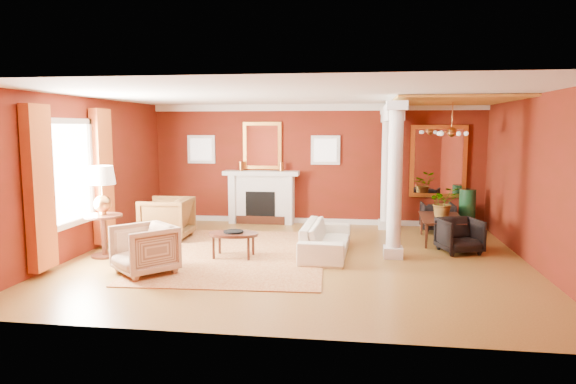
# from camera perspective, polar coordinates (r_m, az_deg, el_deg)

# --- Properties ---
(ground) EXTENTS (8.00, 8.00, 0.00)m
(ground) POSITION_cam_1_polar(r_m,az_deg,el_deg) (9.30, 1.08, -7.40)
(ground) COLOR brown
(ground) RESTS_ON ground
(room_shell) EXTENTS (8.04, 7.04, 2.92)m
(room_shell) POSITION_cam_1_polar(r_m,az_deg,el_deg) (9.00, 1.11, 5.13)
(room_shell) COLOR #61160D
(room_shell) RESTS_ON ground
(fireplace) EXTENTS (1.85, 0.42, 1.29)m
(fireplace) POSITION_cam_1_polar(r_m,az_deg,el_deg) (12.59, -2.96, -0.57)
(fireplace) COLOR silver
(fireplace) RESTS_ON ground
(overmantel_mirror) EXTENTS (0.95, 0.07, 1.15)m
(overmantel_mirror) POSITION_cam_1_polar(r_m,az_deg,el_deg) (12.62, -2.88, 5.17)
(overmantel_mirror) COLOR gold
(overmantel_mirror) RESTS_ON fireplace
(flank_window_left) EXTENTS (0.70, 0.07, 0.70)m
(flank_window_left) POSITION_cam_1_polar(r_m,az_deg,el_deg) (13.02, -9.61, 4.70)
(flank_window_left) COLOR silver
(flank_window_left) RESTS_ON room_shell
(flank_window_right) EXTENTS (0.70, 0.07, 0.70)m
(flank_window_right) POSITION_cam_1_polar(r_m,az_deg,el_deg) (12.44, 4.18, 4.67)
(flank_window_right) COLOR silver
(flank_window_right) RESTS_ON room_shell
(left_window) EXTENTS (0.21, 2.55, 2.60)m
(left_window) POSITION_cam_1_polar(r_m,az_deg,el_deg) (9.75, -22.73, 1.23)
(left_window) COLOR white
(left_window) RESTS_ON room_shell
(column_front) EXTENTS (0.36, 0.36, 2.80)m
(column_front) POSITION_cam_1_polar(r_m,az_deg,el_deg) (9.30, 11.79, 1.40)
(column_front) COLOR silver
(column_front) RESTS_ON ground
(column_back) EXTENTS (0.36, 0.36, 2.80)m
(column_back) POSITION_cam_1_polar(r_m,az_deg,el_deg) (11.98, 10.96, 2.68)
(column_back) COLOR silver
(column_back) RESTS_ON ground
(header_beam) EXTENTS (0.30, 3.20, 0.32)m
(header_beam) POSITION_cam_1_polar(r_m,az_deg,el_deg) (10.86, 11.40, 8.52)
(header_beam) COLOR silver
(header_beam) RESTS_ON column_front
(amber_ceiling) EXTENTS (2.30, 3.40, 0.04)m
(amber_ceiling) POSITION_cam_1_polar(r_m,az_deg,el_deg) (10.84, 17.65, 9.65)
(amber_ceiling) COLOR gold
(amber_ceiling) RESTS_ON room_shell
(dining_mirror) EXTENTS (1.30, 0.07, 1.70)m
(dining_mirror) POSITION_cam_1_polar(r_m,az_deg,el_deg) (12.54, 16.36, 3.27)
(dining_mirror) COLOR gold
(dining_mirror) RESTS_ON room_shell
(chandelier) EXTENTS (0.60, 0.62, 0.75)m
(chandelier) POSITION_cam_1_polar(r_m,az_deg,el_deg) (10.89, 17.74, 6.36)
(chandelier) COLOR #B77839
(chandelier) RESTS_ON room_shell
(crown_trim) EXTENTS (8.00, 0.08, 0.16)m
(crown_trim) POSITION_cam_1_polar(r_m,az_deg,el_deg) (12.45, 3.06, 9.37)
(crown_trim) COLOR silver
(crown_trim) RESTS_ON room_shell
(base_trim) EXTENTS (8.00, 0.08, 0.12)m
(base_trim) POSITION_cam_1_polar(r_m,az_deg,el_deg) (12.65, 2.98, -3.22)
(base_trim) COLOR silver
(base_trim) RESTS_ON ground
(rug) EXTENTS (3.38, 4.38, 0.02)m
(rug) POSITION_cam_1_polar(r_m,az_deg,el_deg) (9.60, -5.55, -6.91)
(rug) COLOR maroon
(rug) RESTS_ON ground
(sofa) EXTENTS (0.67, 2.04, 0.79)m
(sofa) POSITION_cam_1_polar(r_m,az_deg,el_deg) (9.55, 4.26, -4.59)
(sofa) COLOR white
(sofa) RESTS_ON ground
(armchair_leopard) EXTENTS (0.92, 0.98, 0.98)m
(armchair_leopard) POSITION_cam_1_polar(r_m,az_deg,el_deg) (11.07, -13.33, -2.64)
(armchair_leopard) COLOR black
(armchair_leopard) RESTS_ON ground
(armchair_stripe) EXTENTS (1.17, 1.16, 0.88)m
(armchair_stripe) POSITION_cam_1_polar(r_m,az_deg,el_deg) (8.57, -15.67, -5.91)
(armchair_stripe) COLOR tan
(armchair_stripe) RESTS_ON ground
(coffee_table) EXTENTS (0.91, 0.91, 0.46)m
(coffee_table) POSITION_cam_1_polar(r_m,az_deg,el_deg) (9.31, -6.08, -4.79)
(coffee_table) COLOR black
(coffee_table) RESTS_ON ground
(coffee_book) EXTENTS (0.15, 0.05, 0.21)m
(coffee_book) POSITION_cam_1_polar(r_m,az_deg,el_deg) (9.27, -6.47, -3.91)
(coffee_book) COLOR black
(coffee_book) RESTS_ON coffee_table
(side_table) EXTENTS (0.66, 0.66, 1.66)m
(side_table) POSITION_cam_1_polar(r_m,az_deg,el_deg) (9.80, -19.93, -0.29)
(side_table) COLOR black
(side_table) RESTS_ON ground
(dining_table) EXTENTS (0.59, 1.49, 0.82)m
(dining_table) POSITION_cam_1_polar(r_m,az_deg,el_deg) (11.00, 16.78, -3.24)
(dining_table) COLOR black
(dining_table) RESTS_ON ground
(dining_chair_near) EXTENTS (0.86, 0.83, 0.72)m
(dining_chair_near) POSITION_cam_1_polar(r_m,az_deg,el_deg) (10.16, 18.54, -4.43)
(dining_chair_near) COLOR black
(dining_chair_near) RESTS_ON ground
(dining_chair_far) EXTENTS (0.72, 0.67, 0.72)m
(dining_chair_far) POSITION_cam_1_polar(r_m,az_deg,el_deg) (12.12, 16.26, -2.52)
(dining_chair_far) COLOR black
(dining_chair_far) RESTS_ON ground
(green_urn) EXTENTS (0.41, 0.41, 0.97)m
(green_urn) POSITION_cam_1_polar(r_m,az_deg,el_deg) (12.30, 19.26, -2.40)
(green_urn) COLOR #133B1E
(green_urn) RESTS_ON ground
(potted_plant) EXTENTS (0.74, 0.77, 0.49)m
(potted_plant) POSITION_cam_1_polar(r_m,az_deg,el_deg) (10.89, 16.89, 0.13)
(potted_plant) COLOR #26591E
(potted_plant) RESTS_ON dining_table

